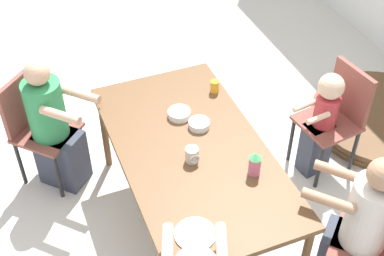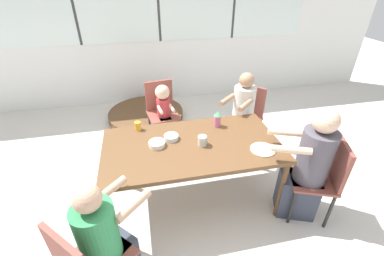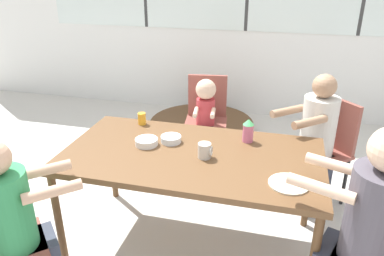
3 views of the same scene
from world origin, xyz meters
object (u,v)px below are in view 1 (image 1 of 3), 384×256
Objects in this scene: chair_for_man_blue_shirt at (34,121)px; person_man_blue_shirt at (54,130)px; person_woman_green_shirt at (358,232)px; bowl_white_shallow at (199,124)px; bowl_cereal at (179,114)px; person_toddler at (321,124)px; folded_table_stack at (383,119)px; coffee_mug at (192,155)px; sippy_cup at (255,163)px; chair_for_toddler at (338,111)px; juice_glass at (215,86)px.

person_man_blue_shirt is at bearing 90.00° from chair_for_man_blue_shirt.
person_man_blue_shirt is (-1.59, -1.50, -0.02)m from person_woman_green_shirt.
bowl_white_shallow is (0.71, 1.00, 0.23)m from chair_for_man_blue_shirt.
person_toddler is at bearing 80.49° from bowl_cereal.
bowl_cereal is 2.02m from folded_table_stack.
coffee_mug is at bearing 85.34° from person_man_blue_shirt.
chair_for_man_blue_shirt is at bearing -90.00° from person_man_blue_shirt.
bowl_cereal is at bearing 169.88° from coffee_mug.
person_man_blue_shirt is 6.50× the size of sippy_cup.
chair_for_toddler is 1.13m from sippy_cup.
person_toddler is at bearing 116.96° from person_man_blue_shirt.
chair_for_toddler is at bearing 101.90° from coffee_mug.
chair_for_man_blue_shirt is 2.24m from chair_for_toddler.
sippy_cup is 0.83m from juice_glass.
bowl_white_shallow is (-0.28, 0.16, -0.03)m from coffee_mug.
bowl_white_shallow and bowl_cereal have the same top height.
bowl_white_shallow is 0.11× the size of folded_table_stack.
person_woman_green_shirt is 1.75m from folded_table_stack.
bowl_white_shallow is (-0.99, -0.61, 0.24)m from person_woman_green_shirt.
chair_for_toddler reaches higher than juice_glass.
person_woman_green_shirt reaches higher than folded_table_stack.
chair_for_man_blue_shirt is at bearing -125.51° from bowl_white_shallow.
chair_for_toddler is 1.11m from person_woman_green_shirt.
person_man_blue_shirt is (-0.61, -2.01, -0.03)m from chair_for_toddler.
person_woman_green_shirt is at bearing -45.13° from folded_table_stack.
coffee_mug is at bearing 85.93° from chair_for_man_blue_shirt.
chair_for_man_blue_shirt is 1.25m from bowl_white_shallow.
chair_for_man_blue_shirt is 5.26× the size of sippy_cup.
person_man_blue_shirt is at bearing 63.34° from person_toddler.
folded_table_stack is (-0.20, 1.81, -0.69)m from bowl_white_shallow.
juice_glass is at bearing 56.83° from person_toddler.
chair_for_man_blue_shirt is 1.34m from juice_glass.
folded_table_stack is at bearing -82.67° from person_toddler.
chair_for_toddler is 0.81× the size of person_man_blue_shirt.
chair_for_man_blue_shirt is 2.35m from person_woman_green_shirt.
person_woman_green_shirt is 7.22× the size of bowl_cereal.
person_toddler is 1.11m from bowl_cereal.
sippy_cup reaches higher than folded_table_stack.
chair_for_toddler is 0.17m from person_toddler.
chair_for_man_blue_shirt is at bearing -136.91° from sippy_cup.
juice_glass is (-1.30, -0.36, 0.26)m from person_woman_green_shirt.
person_woman_green_shirt is 1.09m from coffee_mug.
bowl_cereal is (0.16, -0.33, -0.02)m from juice_glass.
chair_for_toddler is 1.24m from bowl_cereal.
person_man_blue_shirt is 1.96m from person_toddler.
bowl_white_shallow is at bearing 149.94° from coffee_mug.
person_woman_green_shirt reaches higher than bowl_white_shallow.
juice_glass is at bearing 116.28° from bowl_cereal.
person_toddler is 0.72× the size of folded_table_stack.
coffee_mug is at bearing -30.06° from bowl_white_shallow.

